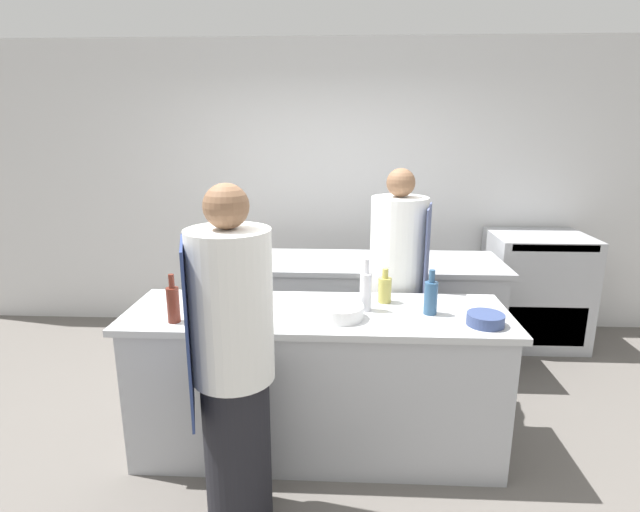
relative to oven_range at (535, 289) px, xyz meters
name	(u,v)px	position (x,y,z in m)	size (l,w,h in m)	color
ground_plane	(317,445)	(-1.95, -1.73, -0.52)	(16.00, 16.00, 0.00)	#605B56
wall_back	(329,188)	(-1.95, 0.40, 0.88)	(8.00, 0.06, 2.80)	silver
prep_counter	(317,380)	(-1.95, -1.73, -0.05)	(2.30, 0.71, 0.92)	#A8AAAF
pass_counter	(356,313)	(-1.68, -0.55, -0.05)	(2.39, 0.75, 0.92)	#A8AAAF
oven_range	(535,289)	(0.00, 0.00, 0.00)	(0.86, 0.71, 1.04)	#A8AAAF
chef_at_prep_near	(233,365)	(-2.33, -2.35, 0.36)	(0.46, 0.44, 1.76)	black
chef_at_stove	(397,291)	(-1.41, -1.13, 0.34)	(0.44, 0.42, 1.73)	black
bottle_olive_oil	(366,290)	(-1.66, -1.69, 0.53)	(0.07, 0.07, 0.32)	silver
bottle_vinegar	(431,297)	(-1.28, -1.74, 0.51)	(0.08, 0.08, 0.27)	#2D5175
bottle_wine	(173,303)	(-2.75, -1.94, 0.52)	(0.07, 0.07, 0.28)	#5B2319
bottle_cooking_oil	(385,289)	(-1.53, -1.55, 0.49)	(0.08, 0.08, 0.22)	#B2A84C
bowl_mixing_large	(230,298)	(-2.51, -1.60, 0.43)	(0.16, 0.16, 0.05)	#B7BABC
bowl_prep_small	(341,312)	(-1.81, -1.83, 0.44)	(0.26, 0.26, 0.08)	white
bowl_ceramic_blue	(485,319)	(-1.00, -1.90, 0.44)	(0.21, 0.21, 0.07)	navy
cup	(248,314)	(-2.34, -1.91, 0.45)	(0.10, 0.10, 0.08)	#33477F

